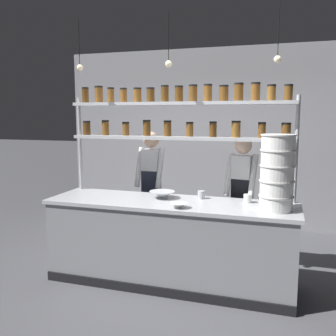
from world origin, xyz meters
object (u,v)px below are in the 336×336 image
at_px(container_stack, 277,173).
at_px(prep_bowl_center_front, 179,206).
at_px(spice_shelf_unit, 180,121).
at_px(prep_bowl_near_left, 162,195).
at_px(serving_cup_front, 248,198).
at_px(serving_cup_by_board, 201,195).
at_px(chef_left, 151,185).
at_px(chef_center, 242,194).

xyz_separation_m(container_stack, prep_bowl_center_front, (-0.94, -0.19, -0.35)).
xyz_separation_m(spice_shelf_unit, prep_bowl_center_front, (0.16, -0.58, -0.84)).
xyz_separation_m(container_stack, prep_bowl_near_left, (-1.24, 0.18, -0.34)).
distance_m(prep_bowl_center_front, serving_cup_front, 0.78).
xyz_separation_m(spice_shelf_unit, serving_cup_by_board, (0.28, -0.10, -0.82)).
bearing_deg(chef_left, serving_cup_by_board, -33.35).
distance_m(chef_center, serving_cup_front, 0.46).
xyz_separation_m(serving_cup_front, serving_cup_by_board, (-0.51, 0.04, -0.00)).
xyz_separation_m(chef_left, serving_cup_front, (1.31, -0.58, 0.03)).
bearing_deg(chef_center, spice_shelf_unit, -145.65).
bearing_deg(prep_bowl_near_left, prep_bowl_center_front, -51.43).
bearing_deg(chef_left, prep_bowl_center_front, -56.03).
height_order(container_stack, prep_bowl_near_left, container_stack).
xyz_separation_m(chef_center, container_stack, (0.41, -0.69, 0.38)).
xyz_separation_m(spice_shelf_unit, container_stack, (1.09, -0.39, -0.49)).
relative_size(spice_shelf_unit, serving_cup_by_board, 29.61).
relative_size(serving_cup_front, serving_cup_by_board, 1.02).
bearing_deg(prep_bowl_center_front, prep_bowl_near_left, 128.57).
relative_size(spice_shelf_unit, chef_left, 1.59).
bearing_deg(chef_left, serving_cup_front, -23.04).
bearing_deg(serving_cup_by_board, chef_left, 145.67).
height_order(chef_center, container_stack, container_stack).
height_order(chef_center, prep_bowl_near_left, chef_center).
bearing_deg(prep_bowl_center_front, container_stack, 11.74).
relative_size(chef_center, container_stack, 2.14).
xyz_separation_m(chef_left, prep_bowl_near_left, (0.37, -0.65, 0.02)).
bearing_deg(container_stack, chef_left, 152.65).
bearing_deg(spice_shelf_unit, chef_left, 139.25).
bearing_deg(prep_bowl_near_left, container_stack, -8.28).
height_order(chef_left, chef_center, chef_left).
bearing_deg(container_stack, serving_cup_front, 140.22).
height_order(prep_bowl_center_front, serving_cup_front, serving_cup_front).
xyz_separation_m(chef_center, prep_bowl_center_front, (-0.53, -0.88, 0.03)).
bearing_deg(prep_bowl_center_front, serving_cup_by_board, 75.09).
relative_size(container_stack, serving_cup_by_board, 8.48).
xyz_separation_m(chef_left, container_stack, (1.60, -0.83, 0.35)).
xyz_separation_m(prep_bowl_near_left, serving_cup_front, (0.94, 0.07, 0.01)).
distance_m(chef_center, prep_bowl_near_left, 0.98).
bearing_deg(prep_bowl_near_left, serving_cup_front, 4.07).
xyz_separation_m(prep_bowl_center_front, serving_cup_front, (0.64, 0.44, 0.02)).
height_order(chef_left, serving_cup_front, chef_left).
bearing_deg(serving_cup_by_board, serving_cup_front, -4.51).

